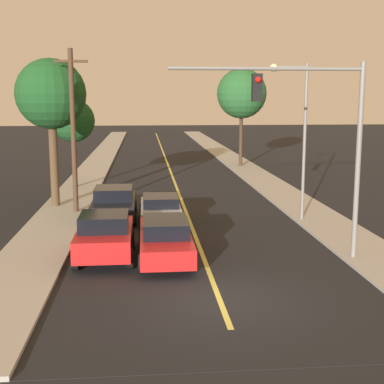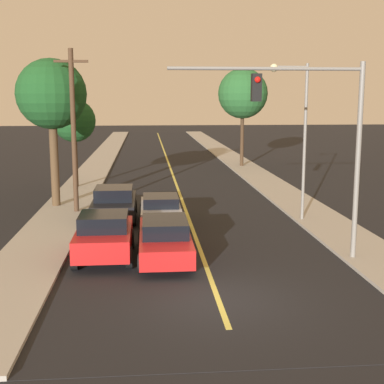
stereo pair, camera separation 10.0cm
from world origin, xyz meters
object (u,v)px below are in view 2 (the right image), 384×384
(car_near_lane_front, at_px, (165,238))
(streetlamp_right, at_px, (297,121))
(car_outer_lane_front, at_px, (104,235))
(tree_left_far, at_px, (51,95))
(car_outer_lane_second, at_px, (114,203))
(traffic_signal_mast, at_px, (315,124))
(tree_right_near, at_px, (243,94))
(tree_left_near, at_px, (74,121))
(car_near_lane_second, at_px, (161,209))
(utility_pole_left, at_px, (73,128))

(car_near_lane_front, bearing_deg, streetlamp_right, 40.82)
(car_outer_lane_front, height_order, tree_left_far, tree_left_far)
(car_outer_lane_second, distance_m, streetlamp_right, 9.17)
(car_outer_lane_second, height_order, tree_left_far, tree_left_far)
(traffic_signal_mast, distance_m, tree_right_near, 26.02)
(traffic_signal_mast, distance_m, tree_left_near, 19.16)
(streetlamp_right, bearing_deg, car_near_lane_second, -178.35)
(tree_left_near, bearing_deg, streetlamp_right, -42.65)
(traffic_signal_mast, distance_m, utility_pole_left, 12.58)
(car_near_lane_front, relative_size, utility_pole_left, 0.64)
(car_outer_lane_front, xyz_separation_m, tree_right_near, (9.40, 24.97, 5.14))
(car_outer_lane_second, bearing_deg, traffic_signal_mast, -44.91)
(streetlamp_right, xyz_separation_m, tree_right_near, (1.15, 19.86, 1.37))
(car_near_lane_front, relative_size, traffic_signal_mast, 0.74)
(car_outer_lane_second, bearing_deg, streetlamp_right, -7.64)
(car_outer_lane_second, height_order, tree_right_near, tree_right_near)
(streetlamp_right, distance_m, tree_left_far, 12.25)
(tree_left_far, relative_size, tree_right_near, 0.95)
(streetlamp_right, bearing_deg, car_outer_lane_front, -148.27)
(streetlamp_right, xyz_separation_m, utility_pole_left, (-10.21, 2.64, -0.43))
(tree_right_near, bearing_deg, traffic_signal_mast, -94.96)
(car_near_lane_second, bearing_deg, tree_left_far, 140.38)
(utility_pole_left, distance_m, tree_right_near, 20.71)
(car_near_lane_front, height_order, car_outer_lane_second, car_outer_lane_second)
(car_near_lane_second, relative_size, tree_left_near, 0.77)
(car_outer_lane_front, distance_m, traffic_signal_mast, 8.20)
(utility_pole_left, xyz_separation_m, tree_left_far, (-1.24, 1.59, 1.59))
(car_near_lane_second, bearing_deg, tree_left_near, 115.67)
(car_near_lane_second, distance_m, streetlamp_right, 7.26)
(traffic_signal_mast, relative_size, tree_right_near, 0.85)
(tree_right_near, bearing_deg, car_outer_lane_front, -110.63)
(car_outer_lane_front, xyz_separation_m, utility_pole_left, (-1.95, 7.74, 3.34))
(utility_pole_left, relative_size, tree_left_far, 1.04)
(streetlamp_right, bearing_deg, tree_left_near, 137.35)
(car_outer_lane_front, height_order, car_outer_lane_second, car_outer_lane_front)
(car_near_lane_front, xyz_separation_m, tree_right_near, (7.28, 25.16, 5.23))
(tree_left_far, height_order, tree_right_near, tree_right_near)
(car_outer_lane_second, relative_size, utility_pole_left, 0.56)
(car_outer_lane_front, bearing_deg, tree_left_near, 100.67)
(car_near_lane_front, distance_m, tree_left_near, 16.72)
(streetlamp_right, distance_m, utility_pole_left, 10.55)
(car_near_lane_second, relative_size, car_outer_lane_second, 0.95)
(streetlamp_right, bearing_deg, tree_right_near, 86.69)
(car_near_lane_front, relative_size, tree_right_near, 0.63)
(car_near_lane_second, relative_size, traffic_signal_mast, 0.62)
(car_outer_lane_front, distance_m, tree_left_near, 16.01)
(streetlamp_right, height_order, utility_pole_left, utility_pole_left)
(car_near_lane_second, xyz_separation_m, streetlamp_right, (6.13, 0.18, 3.89))
(traffic_signal_mast, xyz_separation_m, tree_left_far, (-10.35, 10.25, 1.02))
(car_near_lane_second, distance_m, utility_pole_left, 6.04)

